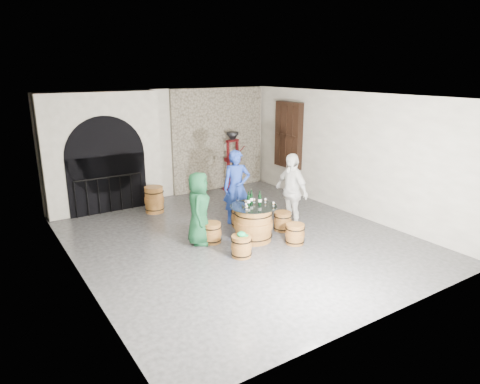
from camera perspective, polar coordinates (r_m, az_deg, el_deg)
ground at (r=9.93m, az=-0.27°, el=-6.13°), size 8.00×8.00×0.00m
wall_back at (r=12.92m, az=-9.99°, el=6.27°), size 8.00×0.00×8.00m
wall_front at (r=6.58m, az=18.98°, el=-3.98°), size 8.00×0.00×8.00m
wall_left at (r=8.16m, az=-21.43°, el=-0.38°), size 0.00×8.00×8.00m
wall_right at (r=11.67m, az=14.38°, el=4.96°), size 0.00×8.00×8.00m
ceiling at (r=9.20m, az=-0.30°, el=12.64°), size 8.00×8.00×0.00m
stone_facing_panel at (r=13.66m, az=-2.90°, el=7.02°), size 3.20×0.12×3.18m
arched_opening at (r=12.07m, az=-17.81°, el=4.96°), size 3.10×0.60×3.19m
shuttered_window at (r=13.27m, az=6.45°, el=7.55°), size 0.23×1.10×2.00m
barrel_table at (r=9.68m, az=1.80°, el=-4.16°), size 1.06×1.06×0.82m
barrel_stool_left at (r=9.63m, az=-3.77°, el=-5.44°), size 0.44×0.44×0.46m
barrel_stool_far at (r=10.58m, az=0.00°, el=-3.39°), size 0.44×0.44×0.46m
barrel_stool_right at (r=10.36m, az=5.70°, el=-3.90°), size 0.44×0.44×0.46m
barrel_stool_near_right at (r=9.62m, az=7.34°, el=-5.57°), size 0.44×0.44×0.46m
barrel_stool_near_left at (r=8.91m, az=0.19°, el=-7.26°), size 0.44×0.44×0.46m
green_cap at (r=8.80m, az=0.22°, el=-5.65°), size 0.23×0.18×0.10m
person_green at (r=9.41m, az=-5.52°, el=-2.19°), size 0.88×0.95×1.63m
person_blue at (r=10.61m, az=-0.47°, el=0.65°), size 0.80×0.68×1.85m
person_white at (r=10.32m, az=6.84°, el=0.09°), size 0.45×1.09×1.86m
wine_bottle_left at (r=9.53m, az=1.15°, el=-1.06°), size 0.08×0.08×0.32m
wine_bottle_center at (r=9.59m, az=2.65°, el=-0.97°), size 0.08×0.08×0.32m
wine_bottle_right at (r=9.67m, az=1.53°, el=-0.80°), size 0.08×0.08×0.32m
tasting_glass_a at (r=9.27m, az=0.92°, el=-2.09°), size 0.05×0.05×0.10m
tasting_glass_b at (r=9.78m, az=3.41°, el=-1.12°), size 0.05×0.05×0.10m
tasting_glass_c at (r=9.64m, az=0.78°, el=-1.35°), size 0.05×0.05×0.10m
tasting_glass_d at (r=9.76m, az=1.90°, el=-1.15°), size 0.05×0.05×0.10m
tasting_glass_e at (r=9.54m, az=4.49°, el=-1.61°), size 0.05×0.05×0.10m
tasting_glass_f at (r=9.43m, az=0.81°, el=-1.77°), size 0.05×0.05×0.10m
side_barrel at (r=11.78m, az=-11.37°, el=-1.00°), size 0.53×0.53×0.71m
corking_press at (r=13.52m, az=-0.98°, el=4.73°), size 0.80×0.51×1.87m
control_box at (r=13.76m, az=-1.81°, el=6.05°), size 0.18×0.10×0.22m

